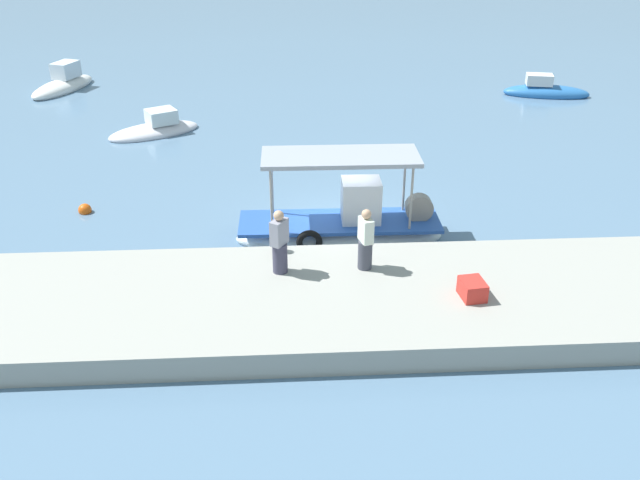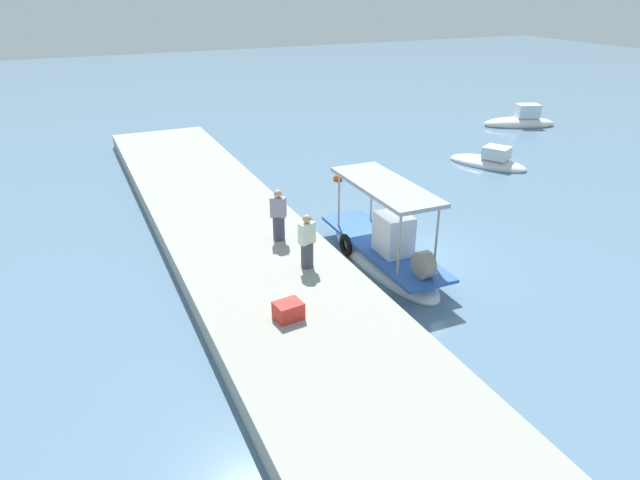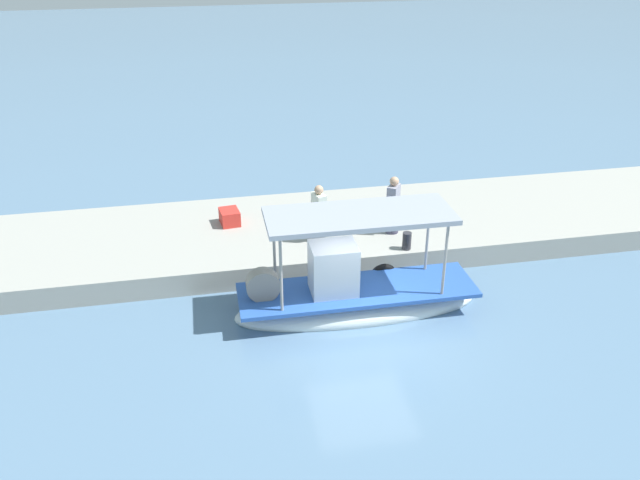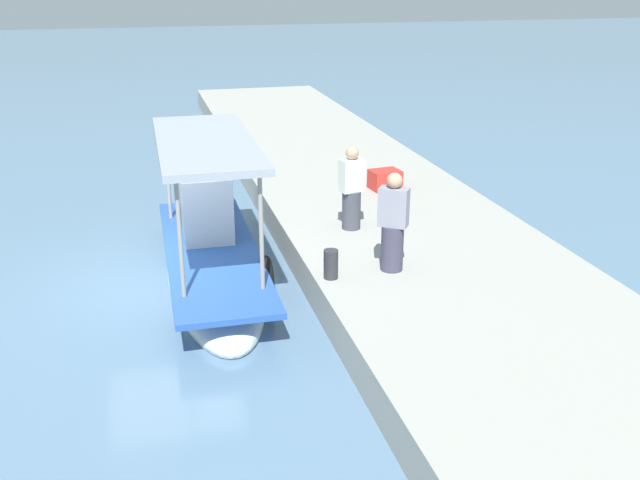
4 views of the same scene
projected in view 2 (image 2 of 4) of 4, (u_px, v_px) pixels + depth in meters
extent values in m
plane|color=slate|center=(404.00, 258.00, 18.56)|extent=(120.00, 120.00, 0.00)
cube|color=#9E9D95|center=(268.00, 278.00, 16.67)|extent=(36.00, 4.76, 0.63)
ellipsoid|color=silver|center=(382.00, 260.00, 18.24)|extent=(6.06, 1.69, 0.88)
cube|color=#2B56AA|center=(383.00, 246.00, 18.04)|extent=(5.82, 1.69, 0.10)
cube|color=silver|center=(393.00, 235.00, 17.28)|extent=(1.11, 0.91, 1.33)
cylinder|color=gray|center=(437.00, 239.00, 16.26)|extent=(0.07, 0.07, 1.99)
cylinder|color=gray|center=(399.00, 246.00, 15.81)|extent=(0.07, 0.07, 1.99)
cylinder|color=gray|center=(372.00, 196.00, 19.48)|extent=(0.07, 0.07, 1.99)
cylinder|color=gray|center=(339.00, 201.00, 19.02)|extent=(0.07, 0.07, 1.99)
cube|color=#979EAC|center=(386.00, 186.00, 17.20)|extent=(4.38, 1.68, 0.12)
torus|color=black|center=(346.00, 245.00, 18.56)|extent=(0.74, 0.19, 0.74)
cylinder|color=gray|center=(424.00, 265.00, 15.96)|extent=(0.80, 0.36, 0.80)
cylinder|color=#40434F|center=(307.00, 255.00, 16.48)|extent=(0.45, 0.45, 0.76)
cube|color=silver|center=(307.00, 233.00, 16.19)|extent=(0.37, 0.51, 0.62)
sphere|color=tan|center=(307.00, 219.00, 16.01)|extent=(0.25, 0.25, 0.25)
cylinder|color=#3E3C52|center=(279.00, 228.00, 18.22)|extent=(0.52, 0.52, 0.78)
cube|color=gray|center=(278.00, 207.00, 17.92)|extent=(0.49, 0.54, 0.65)
sphere|color=tan|center=(278.00, 194.00, 17.73)|extent=(0.26, 0.26, 0.26)
cylinder|color=#2D2D33|center=(309.00, 226.00, 18.76)|extent=(0.24, 0.24, 0.49)
cube|color=red|center=(288.00, 310.00, 14.02)|extent=(0.61, 0.73, 0.44)
sphere|color=#E85913|center=(338.00, 178.00, 25.66)|extent=(0.42, 0.42, 0.42)
ellipsoid|color=white|center=(519.00, 124.00, 35.05)|extent=(3.05, 4.60, 0.79)
cube|color=silver|center=(528.00, 111.00, 34.73)|extent=(1.34, 1.55, 0.77)
ellipsoid|color=silver|center=(487.00, 164.00, 27.73)|extent=(4.15, 3.27, 0.65)
cube|color=silver|center=(497.00, 153.00, 27.27)|extent=(1.48, 1.41, 0.57)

